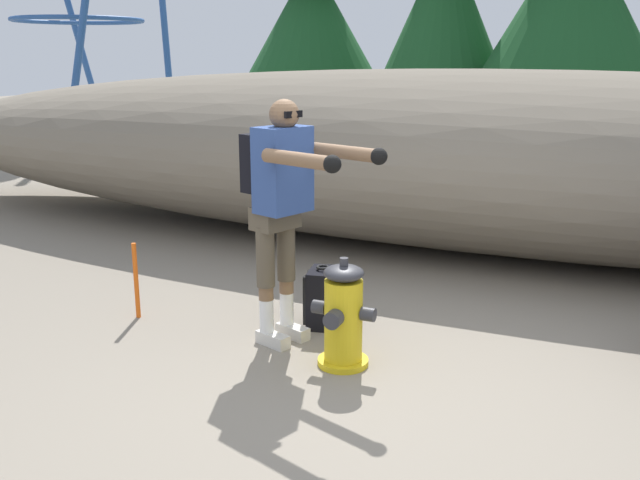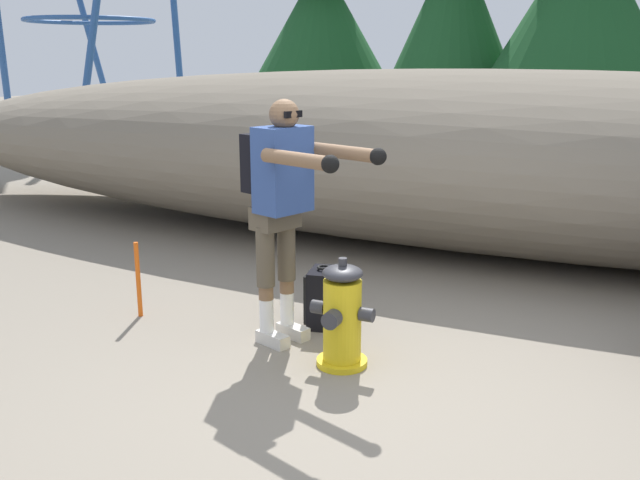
# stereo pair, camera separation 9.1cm
# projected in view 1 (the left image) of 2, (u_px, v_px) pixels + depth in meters

# --- Properties ---
(ground_plane) EXTENTS (56.00, 56.00, 0.04)m
(ground_plane) POSITION_uv_depth(u_px,v_px,m) (351.00, 394.00, 4.27)
(ground_plane) COLOR gray
(dirt_embankment) EXTENTS (15.55, 3.20, 1.86)m
(dirt_embankment) POSITION_uv_depth(u_px,v_px,m) (480.00, 159.00, 7.36)
(dirt_embankment) COLOR #756B5B
(dirt_embankment) RESTS_ON ground_plane
(fire_hydrant) EXTENTS (0.43, 0.38, 0.74)m
(fire_hydrant) POSITION_uv_depth(u_px,v_px,m) (343.00, 317.00, 4.55)
(fire_hydrant) COLOR gold
(fire_hydrant) RESTS_ON ground_plane
(utility_worker) EXTENTS (1.04, 0.70, 1.71)m
(utility_worker) POSITION_uv_depth(u_px,v_px,m) (282.00, 193.00, 4.73)
(utility_worker) COLOR beige
(utility_worker) RESTS_ON ground_plane
(spare_backpack) EXTENTS (0.33, 0.33, 0.47)m
(spare_backpack) POSITION_uv_depth(u_px,v_px,m) (324.00, 298.00, 5.26)
(spare_backpack) COLOR black
(spare_backpack) RESTS_ON ground_plane
(survey_stake) EXTENTS (0.04, 0.04, 0.60)m
(survey_stake) POSITION_uv_depth(u_px,v_px,m) (136.00, 281.00, 5.40)
(survey_stake) COLOR #E55914
(survey_stake) RESTS_ON ground_plane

